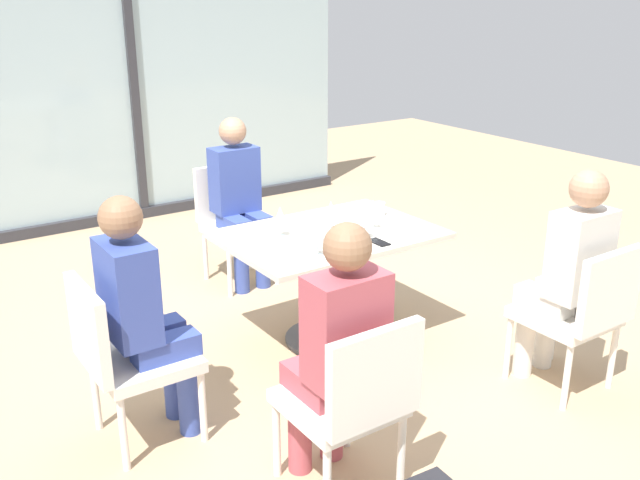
{
  "coord_description": "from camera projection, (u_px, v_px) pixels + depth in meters",
  "views": [
    {
      "loc": [
        -2.36,
        -3.33,
        2.12
      ],
      "look_at": [
        0.0,
        0.1,
        0.65
      ],
      "focal_mm": 39.81,
      "sensor_mm": 36.0,
      "label": 1
    }
  ],
  "objects": [
    {
      "name": "wine_glass_3",
      "position": [
        373.0,
        208.0,
        4.33
      ],
      "size": [
        0.07,
        0.07,
        0.18
      ],
      "color": "silver",
      "rests_on": "dining_table_main"
    },
    {
      "name": "wine_glass_1",
      "position": [
        365.0,
        217.0,
        4.17
      ],
      "size": [
        0.07,
        0.07,
        0.18
      ],
      "color": "silver",
      "rests_on": "dining_table_main"
    },
    {
      "name": "person_side_end",
      "position": [
        142.0,
        308.0,
        3.36
      ],
      "size": [
        0.39,
        0.34,
        1.26
      ],
      "color": "#384C9E",
      "rests_on": "ground_plane"
    },
    {
      "name": "coffee_cup",
      "position": [
        379.0,
        209.0,
        4.61
      ],
      "size": [
        0.08,
        0.08,
        0.09
      ],
      "primitive_type": "cylinder",
      "color": "white",
      "rests_on": "dining_table_main"
    },
    {
      "name": "wine_glass_0",
      "position": [
        331.0,
        209.0,
        4.31
      ],
      "size": [
        0.07,
        0.07,
        0.18
      ],
      "color": "silver",
      "rests_on": "dining_table_main"
    },
    {
      "name": "person_front_right",
      "position": [
        569.0,
        268.0,
        3.84
      ],
      "size": [
        0.34,
        0.39,
        1.26
      ],
      "color": "silver",
      "rests_on": "ground_plane"
    },
    {
      "name": "ground_plane",
      "position": [
        329.0,
        339.0,
        4.56
      ],
      "size": [
        12.0,
        12.0,
        0.0
      ],
      "primitive_type": "plane",
      "color": "tan"
    },
    {
      "name": "chair_near_window",
      "position": [
        233.0,
        217.0,
        5.38
      ],
      "size": [
        0.46,
        0.51,
        0.87
      ],
      "color": "silver",
      "rests_on": "ground_plane"
    },
    {
      "name": "person_front_left",
      "position": [
        338.0,
        344.0,
        3.01
      ],
      "size": [
        0.34,
        0.39,
        1.26
      ],
      "color": "#B24C56",
      "rests_on": "ground_plane"
    },
    {
      "name": "chair_side_end",
      "position": [
        123.0,
        352.0,
        3.37
      ],
      "size": [
        0.5,
        0.46,
        0.87
      ],
      "color": "silver",
      "rests_on": "ground_plane"
    },
    {
      "name": "window_wall_backdrop",
      "position": [
        133.0,
        93.0,
        6.64
      ],
      "size": [
        4.44,
        0.1,
        2.7
      ],
      "color": "#9FB7BC",
      "rests_on": "ground_plane"
    },
    {
      "name": "dining_table_main",
      "position": [
        329.0,
        260.0,
        4.38
      ],
      "size": [
        1.26,
        0.89,
        0.73
      ],
      "color": "silver",
      "rests_on": "ground_plane"
    },
    {
      "name": "wine_glass_4",
      "position": [
        317.0,
        233.0,
        3.89
      ],
      "size": [
        0.07,
        0.07,
        0.18
      ],
      "color": "silver",
      "rests_on": "dining_table_main"
    },
    {
      "name": "wine_glass_2",
      "position": [
        280.0,
        215.0,
        4.2
      ],
      "size": [
        0.07,
        0.07,
        0.18
      ],
      "color": "silver",
      "rests_on": "dining_table_main"
    },
    {
      "name": "chair_front_right",
      "position": [
        581.0,
        309.0,
        3.82
      ],
      "size": [
        0.46,
        0.5,
        0.87
      ],
      "color": "silver",
      "rests_on": "ground_plane"
    },
    {
      "name": "cell_phone_on_table",
      "position": [
        379.0,
        242.0,
        4.13
      ],
      "size": [
        0.07,
        0.14,
        0.01
      ],
      "primitive_type": "cube",
      "rotation": [
        0.0,
        0.0,
        -0.0
      ],
      "color": "black",
      "rests_on": "dining_table_main"
    },
    {
      "name": "person_near_window",
      "position": [
        239.0,
        194.0,
        5.22
      ],
      "size": [
        0.34,
        0.39,
        1.26
      ],
      "color": "#384C9E",
      "rests_on": "ground_plane"
    },
    {
      "name": "chair_front_left",
      "position": [
        352.0,
        397.0,
        3.0
      ],
      "size": [
        0.46,
        0.5,
        0.87
      ],
      "color": "silver",
      "rests_on": "ground_plane"
    }
  ]
}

